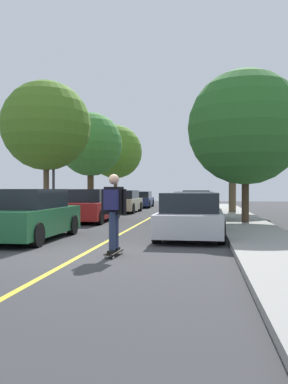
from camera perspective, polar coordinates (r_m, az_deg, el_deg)
name	(u,v)px	position (r m, az deg, el deg)	size (l,w,h in m)	color
ground	(84,254)	(9.42, -8.57, -8.75)	(80.00, 80.00, 0.00)	#353538
sidewalk_right	(283,256)	(9.16, 19.17, -8.58)	(2.01, 56.00, 0.14)	gray
center_line	(120,234)	(13.26, -3.48, -6.05)	(0.12, 39.20, 0.01)	gold
parked_car_left_nearest	(29,215)	(12.27, -16.05, -3.23)	(1.91, 4.27, 1.50)	#1E5B33
parked_car_left_near	(92,206)	(18.56, -7.46, -1.94)	(1.85, 4.70, 1.49)	maroon
parked_car_left_far	(123,202)	(25.51, -3.05, -1.38)	(2.01, 4.25, 1.41)	#BCAD89
parked_car_left_farthest	(140,199)	(32.46, -0.57, -1.06)	(2.14, 4.77, 1.29)	navy
parked_car_right_nearest	(191,216)	(12.30, 6.73, -3.41)	(2.05, 4.11, 1.39)	#B7B7BC
parked_car_right_near	(195,207)	(18.05, 7.27, -2.19)	(2.04, 4.20, 1.38)	navy
parked_car_right_far	(197,202)	(24.92, 7.59, -1.44)	(2.01, 4.72, 1.41)	#196066
street_tree_left_nearest	(46,126)	(19.16, -13.78, 9.15)	(4.10, 4.10, 6.32)	brown
street_tree_left_near	(91,145)	(26.02, -7.63, 6.71)	(4.06, 4.06, 6.25)	#4C3823
street_tree_left_far	(116,152)	(33.17, -4.08, 5.74)	(4.39, 4.39, 6.62)	brown
street_tree_right_nearest	(245,127)	(17.09, 14.26, 8.92)	(4.71, 4.71, 6.24)	#3D2D1E
street_tree_right_near	(232,141)	(24.38, 12.50, 7.10)	(3.71, 3.71, 6.07)	brown
streetlamp	(53,143)	(18.99, -12.79, 6.85)	(0.36, 0.24, 6.15)	#38383D
skateboard	(114,252)	(9.04, -4.32, -8.57)	(0.28, 0.85, 0.10)	black
skateboarder	(113,208)	(8.91, -4.39, -2.25)	(0.58, 0.71, 1.73)	black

